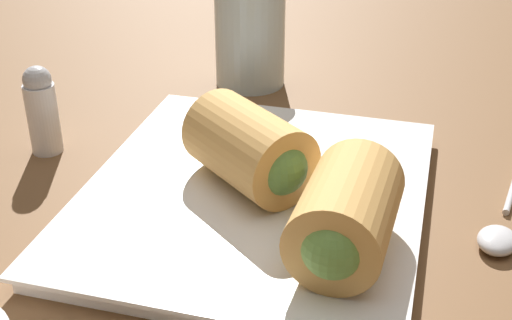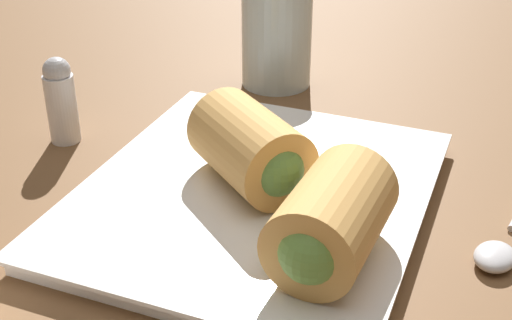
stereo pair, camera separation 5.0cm
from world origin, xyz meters
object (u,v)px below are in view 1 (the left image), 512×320
at_px(serving_plate, 256,197).
at_px(drinking_glass, 250,37).
at_px(salt_shaker, 42,110).
at_px(spoon, 501,228).

height_order(serving_plate, drinking_glass, drinking_glass).
relative_size(serving_plate, drinking_glass, 2.88).
relative_size(serving_plate, salt_shaker, 3.71).
bearing_deg(salt_shaker, serving_plate, -100.84).
height_order(serving_plate, spoon, serving_plate).
relative_size(serving_plate, spoon, 1.81).
distance_m(drinking_glass, salt_shaker, 0.22).
bearing_deg(spoon, drinking_glass, 48.31).
bearing_deg(serving_plate, spoon, -87.11).
xyz_separation_m(spoon, salt_shaker, (0.03, 0.36, 0.03)).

